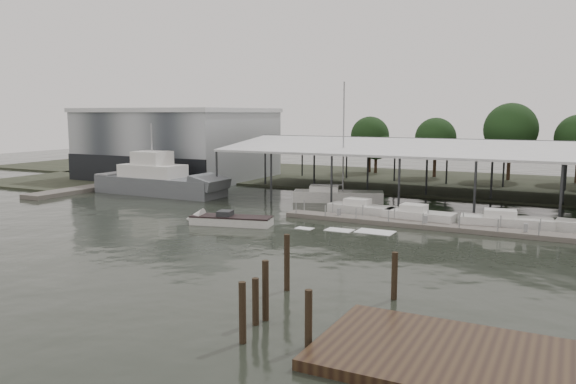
% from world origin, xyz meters
% --- Properties ---
extents(ground, '(200.00, 200.00, 0.00)m').
position_xyz_m(ground, '(0.00, 0.00, 0.00)').
color(ground, black).
rests_on(ground, ground).
extents(land_strip_far, '(140.00, 30.00, 0.30)m').
position_xyz_m(land_strip_far, '(0.00, 42.00, 0.10)').
color(land_strip_far, '#373C2D').
rests_on(land_strip_far, ground).
extents(land_strip_west, '(20.00, 40.00, 0.30)m').
position_xyz_m(land_strip_west, '(-40.00, 30.00, 0.10)').
color(land_strip_west, '#373C2D').
rests_on(land_strip_west, ground).
extents(storage_warehouse, '(24.50, 20.50, 10.50)m').
position_xyz_m(storage_warehouse, '(-28.00, 29.94, 5.29)').
color(storage_warehouse, '#A2A8AC').
rests_on(storage_warehouse, ground).
extents(covered_boat_shed, '(58.24, 24.00, 6.96)m').
position_xyz_m(covered_boat_shed, '(17.00, 28.00, 6.13)').
color(covered_boat_shed, silver).
rests_on(covered_boat_shed, ground).
extents(trawler_dock, '(3.00, 18.00, 0.50)m').
position_xyz_m(trawler_dock, '(-30.00, 14.00, 0.25)').
color(trawler_dock, slate).
rests_on(trawler_dock, ground).
extents(floating_dock, '(28.00, 2.00, 1.40)m').
position_xyz_m(floating_dock, '(15.00, 10.00, 0.20)').
color(floating_dock, slate).
rests_on(floating_dock, ground).
extents(boardwalk_platform, '(15.00, 12.00, 0.50)m').
position_xyz_m(boardwalk_platform, '(24.55, -15.27, 0.20)').
color(boardwalk_platform, '#352516').
rests_on(boardwalk_platform, ground).
extents(grey_trawler, '(17.39, 4.87, 8.84)m').
position_xyz_m(grey_trawler, '(-19.50, 15.33, 1.58)').
color(grey_trawler, '#595E62').
rests_on(grey_trawler, ground).
extents(white_sailboat, '(10.17, 5.78, 13.36)m').
position_xyz_m(white_sailboat, '(1.80, 19.71, 0.65)').
color(white_sailboat, white).
rests_on(white_sailboat, ground).
extents(speedboat_underway, '(18.64, 6.14, 2.00)m').
position_xyz_m(speedboat_underway, '(-2.12, 3.14, 0.39)').
color(speedboat_underway, white).
rests_on(speedboat_underway, ground).
extents(moored_cruiser_0, '(6.75, 2.90, 1.70)m').
position_xyz_m(moored_cruiser_0, '(7.21, 12.78, 0.61)').
color(moored_cruiser_0, white).
rests_on(moored_cruiser_0, ground).
extents(moored_cruiser_1, '(6.43, 2.70, 1.70)m').
position_xyz_m(moored_cruiser_1, '(12.93, 11.81, 0.61)').
color(moored_cruiser_1, white).
rests_on(moored_cruiser_1, ground).
extents(moored_cruiser_2, '(7.64, 3.21, 1.70)m').
position_xyz_m(moored_cruiser_2, '(20.21, 12.38, 0.61)').
color(moored_cruiser_2, white).
rests_on(moored_cruiser_2, ground).
extents(mooring_pilings, '(6.06, 8.83, 3.78)m').
position_xyz_m(mooring_pilings, '(13.55, -14.45, 1.05)').
color(mooring_pilings, '#35281A').
rests_on(mooring_pilings, ground).
extents(horizon_tree_line, '(64.68, 9.44, 11.25)m').
position_xyz_m(horizon_tree_line, '(22.31, 47.73, 6.38)').
color(horizon_tree_line, black).
rests_on(horizon_tree_line, ground).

